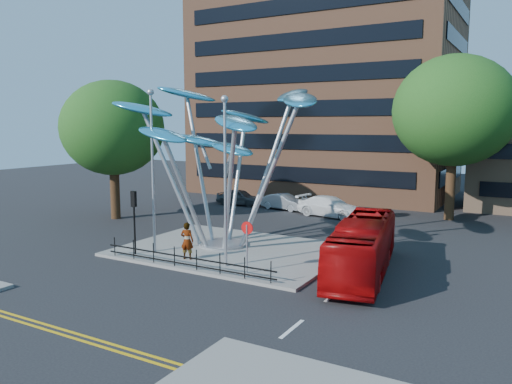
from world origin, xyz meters
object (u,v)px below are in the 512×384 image
Objects in this scene: red_bus at (363,247)px; pedestrian at (187,241)px; tree_right at (454,111)px; traffic_light_island at (134,209)px; parked_car_right at (330,207)px; street_lamp_left at (152,157)px; street_lamp_right at (225,166)px; parked_car_left at (240,197)px; leaf_sculpture at (222,128)px; parked_car_mid at (284,202)px; tree_left at (113,128)px; no_entry_sign_island at (247,238)px.

red_bus is 4.88× the size of pedestrian.
tree_right is 1.28× the size of red_bus.
traffic_light_island is 17.08m from parked_car_right.
street_lamp_left is 4.97m from pedestrian.
parked_car_left is (-9.67, 17.05, -4.39)m from street_lamp_right.
parked_car_right is at bearing 81.07° from leaf_sculpture.
red_bus is at bearing -175.78° from pedestrian.
street_lamp_right reaches higher than pedestrian.
red_bus is (-1.40, -16.48, -6.72)m from tree_right.
leaf_sculpture reaches higher than parked_car_right.
red_bus is (11.60, 3.02, -1.29)m from traffic_light_island.
pedestrian is at bearing -160.77° from parked_car_mid.
red_bus is 1.77× the size of parked_car_right.
street_lamp_right is 0.88× the size of red_bus.
leaf_sculpture is at bearing 124.91° from street_lamp_right.
parked_car_right reaches higher than parked_car_left.
tree_right is at bearing -59.26° from parked_car_right.
leaf_sculpture reaches higher than red_bus.
street_lamp_right reaches higher than red_bus.
tree_right is at bearing 55.95° from street_lamp_left.
tree_right is 14.82m from parked_car_mid.
street_lamp_left is at bearing -34.38° from tree_left.
red_bus reaches higher than parked_car_left.
pedestrian is (3.07, 0.56, -1.49)m from traffic_light_island.
street_lamp_left is 2.13× the size of parked_car_left.
traffic_light_island is at bearing -116.57° from street_lamp_left.
leaf_sculpture is 4.28m from street_lamp_left.
leaf_sculpture is 6.80m from pedestrian.
street_lamp_left is 11.98m from red_bus.
tree_right is 2.93× the size of parked_car_left.
leaf_sculpture is 10.36m from red_bus.
pedestrian reaches higher than parked_car_right.
traffic_light_island is at bearing -39.81° from tree_left.
tree_left reaches higher than street_lamp_right.
leaf_sculpture reaches higher than street_lamp_left.
parked_car_mid is (-5.17, 16.82, -4.43)m from street_lamp_right.
parked_car_left is (-7.10, 13.37, -6.17)m from leaf_sculpture.
tree_left is 18.35m from no_entry_sign_island.
tree_right is 1.38× the size of street_lamp_left.
parked_car_right is (-6.77, 13.26, -0.54)m from red_bus.
tree_right is 24.06m from traffic_light_island.
traffic_light_island is 17.44m from parked_car_mid.
leaf_sculpture reaches higher than no_entry_sign_island.
parked_car_mid is at bearing 111.07° from no_entry_sign_island.
tree_left is (-22.00, -12.00, -1.24)m from tree_right.
traffic_light_island reaches higher than parked_car_left.
street_lamp_left is at bearing 173.39° from parked_car_right.
leaf_sculpture is 6.55× the size of pedestrian.
street_lamp_left reaches higher than parked_car_mid.
tree_right is 25.09m from tree_left.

